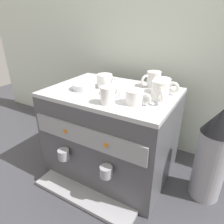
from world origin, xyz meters
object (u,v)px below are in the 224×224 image
at_px(ceramic_cup_1, 163,86).
at_px(ceramic_cup_3, 153,79).
at_px(ceramic_cup_2, 135,97).
at_px(ceramic_bowl_1, 84,86).
at_px(espresso_machine, 112,132).
at_px(ceramic_bowl_0, 116,90).
at_px(milk_pitcher, 54,134).
at_px(ceramic_cup_0, 160,91).
at_px(ceramic_cup_5, 105,81).
at_px(ceramic_cup_4, 108,95).
at_px(coffee_grinder, 212,155).

distance_m(ceramic_cup_1, ceramic_cup_3, 0.11).
distance_m(ceramic_cup_2, ceramic_bowl_1, 0.31).
bearing_deg(espresso_machine, ceramic_bowl_0, -29.59).
bearing_deg(milk_pitcher, ceramic_cup_0, -1.72).
bearing_deg(ceramic_bowl_0, ceramic_cup_5, 150.41).
bearing_deg(ceramic_cup_4, ceramic_cup_0, 38.36).
xyz_separation_m(ceramic_cup_2, milk_pitcher, (-0.64, 0.11, -0.44)).
distance_m(ceramic_cup_1, ceramic_cup_2, 0.19).
relative_size(ceramic_cup_5, ceramic_bowl_1, 1.03).
distance_m(ceramic_cup_0, ceramic_cup_4, 0.23).
xyz_separation_m(ceramic_cup_3, ceramic_cup_4, (-0.09, -0.31, -0.00)).
height_order(espresso_machine, ceramic_bowl_1, ceramic_bowl_1).
height_order(ceramic_cup_2, ceramic_bowl_1, ceramic_cup_2).
distance_m(ceramic_bowl_0, ceramic_bowl_1, 0.18).
height_order(ceramic_cup_4, ceramic_bowl_1, ceramic_cup_4).
height_order(ceramic_cup_4, coffee_grinder, ceramic_cup_4).
distance_m(ceramic_cup_1, ceramic_bowl_1, 0.39).
bearing_deg(coffee_grinder, ceramic_bowl_0, -170.88).
height_order(ceramic_bowl_1, milk_pitcher, ceramic_bowl_1).
relative_size(ceramic_cup_2, milk_pitcher, 0.84).
bearing_deg(espresso_machine, coffee_grinder, 5.81).
relative_size(espresso_machine, milk_pitcher, 4.76).
distance_m(ceramic_cup_3, ceramic_cup_4, 0.32).
relative_size(espresso_machine, ceramic_cup_3, 6.02).
bearing_deg(espresso_machine, ceramic_cup_5, 150.41).
xyz_separation_m(espresso_machine, ceramic_cup_5, (-0.06, 0.03, 0.27)).
bearing_deg(ceramic_cup_4, ceramic_cup_1, 55.19).
height_order(espresso_machine, ceramic_cup_2, ceramic_cup_2).
relative_size(ceramic_cup_5, coffee_grinder, 0.25).
bearing_deg(espresso_machine, ceramic_cup_0, -1.13).
height_order(ceramic_cup_3, ceramic_cup_5, ceramic_cup_3).
bearing_deg(milk_pitcher, ceramic_cup_2, -9.71).
distance_m(espresso_machine, ceramic_cup_2, 0.33).
distance_m(ceramic_cup_0, ceramic_cup_3, 0.19).
xyz_separation_m(ceramic_cup_4, milk_pitcher, (-0.54, 0.16, -0.44)).
distance_m(ceramic_bowl_0, coffee_grinder, 0.53).
bearing_deg(milk_pitcher, coffee_grinder, 2.01).
bearing_deg(ceramic_cup_3, ceramic_cup_1, -44.50).
bearing_deg(milk_pitcher, ceramic_cup_4, -16.62).
distance_m(ceramic_cup_4, ceramic_cup_5, 0.21).
bearing_deg(ceramic_cup_2, ceramic_cup_4, -153.21).
relative_size(ceramic_cup_1, ceramic_cup_3, 1.15).
relative_size(ceramic_cup_1, ceramic_bowl_0, 0.96).
distance_m(ceramic_cup_1, milk_pitcher, 0.84).
bearing_deg(ceramic_cup_1, coffee_grinder, -7.80).
distance_m(ceramic_cup_5, ceramic_bowl_0, 0.11).
relative_size(ceramic_cup_3, coffee_grinder, 0.23).
bearing_deg(ceramic_cup_4, espresso_machine, 114.91).
bearing_deg(ceramic_bowl_0, milk_pitcher, 175.58).
bearing_deg(coffee_grinder, ceramic_cup_4, -155.74).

